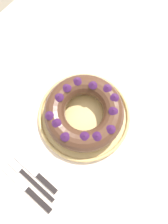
{
  "coord_description": "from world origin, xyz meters",
  "views": [
    {
      "loc": [
        -0.14,
        -0.12,
        1.51
      ],
      "look_at": [
        0.02,
        0.01,
        0.81
      ],
      "focal_mm": 35.0,
      "sensor_mm": 36.0,
      "label": 1
    }
  ],
  "objects_px": {
    "serving_dish": "(84,116)",
    "bundt_cake": "(84,112)",
    "serving_knife": "(28,190)",
    "cake_knife": "(38,176)",
    "fork": "(27,176)"
  },
  "relations": [
    {
      "from": "bundt_cake",
      "to": "serving_knife",
      "type": "xyz_separation_m",
      "value": [
        -0.31,
        -0.02,
        -0.06
      ]
    },
    {
      "from": "serving_dish",
      "to": "cake_knife",
      "type": "height_order",
      "value": "serving_dish"
    },
    {
      "from": "serving_dish",
      "to": "cake_knife",
      "type": "relative_size",
      "value": 1.73
    },
    {
      "from": "serving_knife",
      "to": "bundt_cake",
      "type": "bearing_deg",
      "value": 5.4
    },
    {
      "from": "bundt_cake",
      "to": "fork",
      "type": "xyz_separation_m",
      "value": [
        -0.28,
        0.01,
        -0.06
      ]
    },
    {
      "from": "bundt_cake",
      "to": "cake_knife",
      "type": "distance_m",
      "value": 0.26
    },
    {
      "from": "serving_dish",
      "to": "bundt_cake",
      "type": "distance_m",
      "value": 0.05
    },
    {
      "from": "serving_knife",
      "to": "cake_knife",
      "type": "xyz_separation_m",
      "value": [
        0.05,
        0.0,
        0.0
      ]
    },
    {
      "from": "serving_dish",
      "to": "bundt_cake",
      "type": "height_order",
      "value": "bundt_cake"
    },
    {
      "from": "serving_dish",
      "to": "fork",
      "type": "height_order",
      "value": "serving_dish"
    },
    {
      "from": "serving_dish",
      "to": "serving_knife",
      "type": "bearing_deg",
      "value": -176.39
    },
    {
      "from": "bundt_cake",
      "to": "serving_dish",
      "type": "bearing_deg",
      "value": 114.63
    },
    {
      "from": "bundt_cake",
      "to": "serving_knife",
      "type": "bearing_deg",
      "value": -176.4
    },
    {
      "from": "fork",
      "to": "cake_knife",
      "type": "bearing_deg",
      "value": -51.72
    },
    {
      "from": "fork",
      "to": "cake_knife",
      "type": "xyz_separation_m",
      "value": [
        0.02,
        -0.03,
        -0.0
      ]
    }
  ]
}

